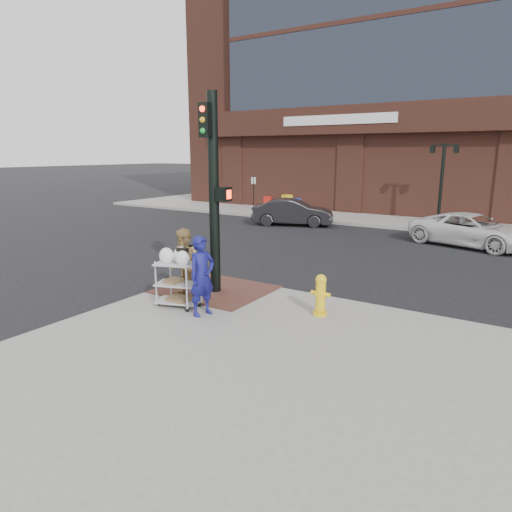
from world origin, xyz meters
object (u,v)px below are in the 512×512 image
Objects in this scene: lamp_post at (442,175)px; woman_blue at (202,276)px; minivan_white at (472,230)px; utility_cart at (178,280)px; traffic_signal_pole at (214,188)px; fire_hydrant at (321,295)px; sedan_dark at (293,212)px; pedestrian_tan at (185,264)px.

woman_blue is (-1.66, -16.77, -1.57)m from lamp_post.
utility_cart reaches higher than minivan_white.
traffic_signal_pole is at bearing 173.93° from minivan_white.
traffic_signal_pole is at bearing 176.88° from fire_hydrant.
fire_hydrant is (0.57, -15.39, -1.99)m from lamp_post.
lamp_post is 7.61m from sedan_dark.
woman_blue is at bearing 179.96° from minivan_white.
minivan_white is 3.35× the size of utility_cart.
woman_blue is 0.90m from utility_cart.
sedan_dark is at bearing 120.61° from fire_hydrant.
pedestrian_tan reaches higher than minivan_white.
sedan_dark is 13.87m from fire_hydrant.
minivan_white is 11.09m from fire_hydrant.
lamp_post is at bearing 43.06° from minivan_white.
pedestrian_tan is 0.42× the size of sedan_dark.
lamp_post is 2.30× the size of pedestrian_tan.
lamp_post is 15.53m from fire_hydrant.
lamp_post is 0.97× the size of sedan_dark.
pedestrian_tan reaches higher than utility_cart.
woman_blue reaches higher than pedestrian_tan.
fire_hydrant is (3.40, 0.63, -0.39)m from pedestrian_tan.
lamp_post is 2.82× the size of utility_cart.
traffic_signal_pole is at bearing 41.93° from woman_blue.
sedan_dark is 8.69m from minivan_white.
fire_hydrant is (2.23, 1.37, -0.42)m from woman_blue.
woman_blue is at bearing -62.04° from traffic_signal_pole.
lamp_post reaches higher than utility_cart.
woman_blue is at bearing -95.65° from lamp_post.
sedan_dark is 13.75m from utility_cart.
utility_cart is (-0.85, 0.15, -0.26)m from woman_blue.
lamp_post is at bearing 81.41° from utility_cart.
utility_cart reaches higher than fire_hydrant.
fire_hydrant is (3.08, 1.22, -0.16)m from utility_cart.
woman_blue is 1.27× the size of utility_cart.
traffic_signal_pole reaches higher than lamp_post.
utility_cart is (-2.51, -16.62, -1.83)m from lamp_post.
minivan_white is 13.06m from utility_cart.
utility_cart is (0.32, -0.59, -0.23)m from pedestrian_tan.
traffic_signal_pole is 1.21× the size of sedan_dark.
pedestrian_tan is (-0.35, -0.80, -1.81)m from traffic_signal_pole.
pedestrian_tan is at bearing 71.39° from woman_blue.
traffic_signal_pole is 2.01m from pedestrian_tan.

